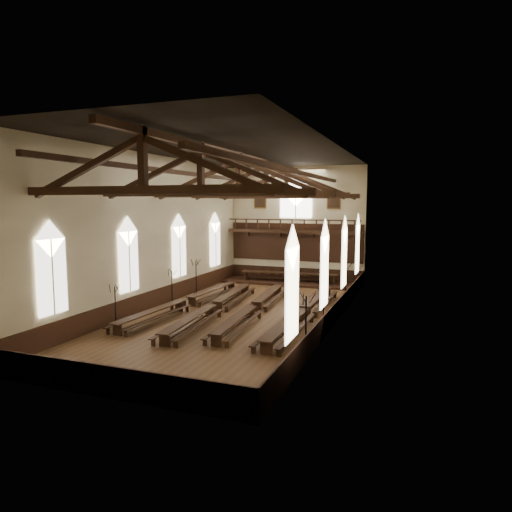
{
  "coord_description": "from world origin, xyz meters",
  "views": [
    {
      "loc": [
        10.59,
        -25.65,
        6.9
      ],
      "look_at": [
        0.53,
        1.5,
        3.51
      ],
      "focal_mm": 32.0,
      "sensor_mm": 36.0,
      "label": 1
    }
  ],
  "objects": [
    {
      "name": "wainscot_band",
      "position": [
        0.0,
        0.0,
        0.6
      ],
      "size": [
        12.0,
        26.0,
        1.2
      ],
      "color": "#341B0F",
      "rests_on": "ground"
    },
    {
      "name": "refectory_row_d",
      "position": [
        4.04,
        0.15,
        0.54
      ],
      "size": [
        1.51,
        14.29,
        0.74
      ],
      "color": "#341A10",
      "rests_on": "ground"
    },
    {
      "name": "dais",
      "position": [
        -0.12,
        11.4,
        0.1
      ],
      "size": [
        11.4,
        2.95,
        0.2
      ],
      "primitive_type": "cube",
      "color": "#341B0F",
      "rests_on": "ground"
    },
    {
      "name": "high_table",
      "position": [
        -0.12,
        11.4,
        0.85
      ],
      "size": [
        8.32,
        1.56,
        0.78
      ],
      "color": "#341A10",
      "rests_on": "dais"
    },
    {
      "name": "candelabrum_right_near",
      "position": [
        5.55,
        -5.32,
        0.83
      ],
      "size": [
        0.82,
        0.81,
        2.74
      ],
      "color": "black",
      "rests_on": "ground"
    },
    {
      "name": "minstrels_gallery",
      "position": [
        0.0,
        12.66,
        3.91
      ],
      "size": [
        11.8,
        1.24,
        3.7
      ],
      "color": "#341A10",
      "rests_on": "room_walls"
    },
    {
      "name": "candelabrum_right_far",
      "position": [
        5.55,
        5.99,
        0.85
      ],
      "size": [
        0.83,
        0.84,
        2.81
      ],
      "color": "black",
      "rests_on": "ground"
    },
    {
      "name": "refectory_row_a",
      "position": [
        -3.86,
        0.16,
        0.51
      ],
      "size": [
        1.77,
        13.96,
        0.69
      ],
      "color": "#341A10",
      "rests_on": "ground"
    },
    {
      "name": "refectory_row_c",
      "position": [
        0.83,
        0.23,
        0.5
      ],
      "size": [
        1.92,
        13.91,
        0.69
      ],
      "color": "#341A10",
      "rests_on": "ground"
    },
    {
      "name": "candelabrum_left_mid",
      "position": [
        -5.55,
        1.27,
        0.73
      ],
      "size": [
        0.68,
        0.73,
        2.39
      ],
      "color": "black",
      "rests_on": "ground"
    },
    {
      "name": "portraits",
      "position": [
        0.0,
        12.9,
        7.1
      ],
      "size": [
        7.75,
        0.09,
        1.45
      ],
      "color": "brown",
      "rests_on": "room_walls"
    },
    {
      "name": "refectory_row_b",
      "position": [
        -1.53,
        -0.53,
        0.52
      ],
      "size": [
        2.03,
        14.17,
        0.71
      ],
      "color": "#341A10",
      "rests_on": "ground"
    },
    {
      "name": "side_windows",
      "position": [
        -0.0,
        -0.0,
        3.74
      ],
      "size": [
        11.85,
        19.8,
        4.5
      ],
      "color": "white",
      "rests_on": "room_walls"
    },
    {
      "name": "candelabrum_left_far",
      "position": [
        -5.55,
        4.81,
        0.81
      ],
      "size": [
        0.81,
        0.76,
        2.67
      ],
      "color": "black",
      "rests_on": "ground"
    },
    {
      "name": "ground",
      "position": [
        0.0,
        0.0,
        0.0
      ],
      "size": [
        26.0,
        26.0,
        0.0
      ],
      "primitive_type": "plane",
      "color": "brown",
      "rests_on": "ground"
    },
    {
      "name": "roof_trusses",
      "position": [
        0.0,
        -0.0,
        8.22
      ],
      "size": [
        11.7,
        25.7,
        2.8
      ],
      "color": "#341A10",
      "rests_on": "room_walls"
    },
    {
      "name": "candelabrum_left_near",
      "position": [
        -5.55,
        -4.86,
        0.72
      ],
      "size": [
        0.71,
        0.69,
        2.37
      ],
      "color": "black",
      "rests_on": "ground"
    },
    {
      "name": "room_walls",
      "position": [
        0.0,
        0.0,
        6.46
      ],
      "size": [
        26.0,
        26.0,
        26.0
      ],
      "color": "beige",
      "rests_on": "ground"
    },
    {
      "name": "high_chairs",
      "position": [
        -0.12,
        12.2,
        0.72
      ],
      "size": [
        6.76,
        0.46,
        0.96
      ],
      "color": "#341A10",
      "rests_on": "dais"
    },
    {
      "name": "end_window",
      "position": [
        0.0,
        12.9,
        7.22
      ],
      "size": [
        2.8,
        0.12,
        3.8
      ],
      "color": "white",
      "rests_on": "room_walls"
    },
    {
      "name": "candelabrum_right_mid",
      "position": [
        5.55,
        -1.38,
        0.7
      ],
      "size": [
        0.69,
        0.66,
        2.29
      ],
      "color": "black",
      "rests_on": "ground"
    }
  ]
}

